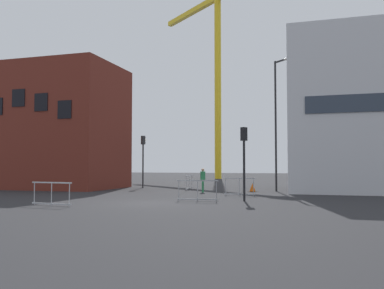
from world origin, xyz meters
TOP-DOWN VIEW (x-y plane):
  - ground at (0.00, 0.00)m, footprint 160.00×160.00m
  - brick_building at (-12.23, 10.30)m, footprint 9.78×7.06m
  - construction_crane at (-5.64, 37.24)m, footprint 16.21×13.99m
  - streetlamp_tall at (5.10, 11.12)m, footprint 1.17×1.01m
  - traffic_light_median at (-5.83, 12.74)m, footprint 0.36×0.37m
  - traffic_light_island at (4.18, 2.68)m, footprint 0.36×0.38m
  - pedestrian_walking at (0.32, 8.68)m, footprint 0.34×0.34m
  - safety_barrier_mid_span at (3.27, 6.24)m, footprint 1.92×0.22m
  - safety_barrier_rear at (-3.71, -2.52)m, footprint 2.22×0.30m
  - safety_barrier_left_run at (1.92, 1.80)m, footprint 2.17×0.27m
  - safety_barrier_front at (-1.48, 11.38)m, footprint 0.15×1.91m
  - traffic_cone_striped at (3.47, 10.19)m, footprint 0.59×0.59m

SIDE VIEW (x-z plane):
  - ground at x=0.00m, z-range 0.00..0.00m
  - traffic_cone_striped at x=3.47m, z-range -0.02..0.57m
  - safety_barrier_front at x=-1.48m, z-range 0.02..1.10m
  - safety_barrier_mid_span at x=3.27m, z-range 0.02..1.10m
  - safety_barrier_left_run at x=1.92m, z-range 0.02..1.10m
  - safety_barrier_rear at x=-3.71m, z-range 0.02..1.10m
  - pedestrian_walking at x=0.32m, z-range 0.13..1.75m
  - traffic_light_island at x=4.18m, z-range 0.66..4.47m
  - traffic_light_median at x=-5.83m, z-range 0.71..4.95m
  - brick_building at x=-12.23m, z-range 0.00..9.75m
  - streetlamp_tall at x=5.10m, z-range 0.62..9.89m
  - construction_crane at x=-5.64m, z-range 4.31..29.97m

